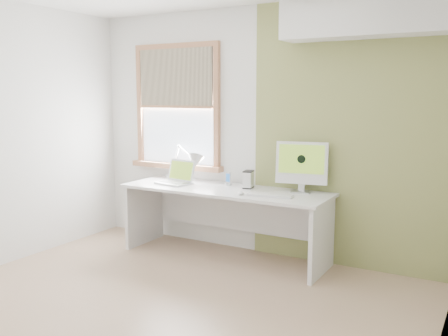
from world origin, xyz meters
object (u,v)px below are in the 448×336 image
Objects in this scene: desk at (228,206)px; desk_lamp at (190,163)px; laptop at (177,178)px; imac at (302,164)px; external_drive at (248,179)px.

desk is 3.41× the size of desk_lamp.
desk_lamp is at bearing 67.76° from laptop.
desk is 4.25× the size of imac.
desk_lamp reaches higher than laptop.
desk is at bearing 4.71° from laptop.
desk_lamp is 0.23m from laptop.
external_drive is at bearing 9.72° from laptop.
external_drive is 0.35× the size of imac.
laptop is 0.81m from external_drive.
laptop is (-0.07, -0.16, -0.14)m from desk_lamp.
external_drive is (0.73, -0.03, -0.11)m from desk_lamp.
imac is (0.75, 0.16, 0.48)m from desk.
desk_lamp is 0.74m from external_drive.
desk is 5.53× the size of laptop.
desk_lamp is 3.53× the size of external_drive.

